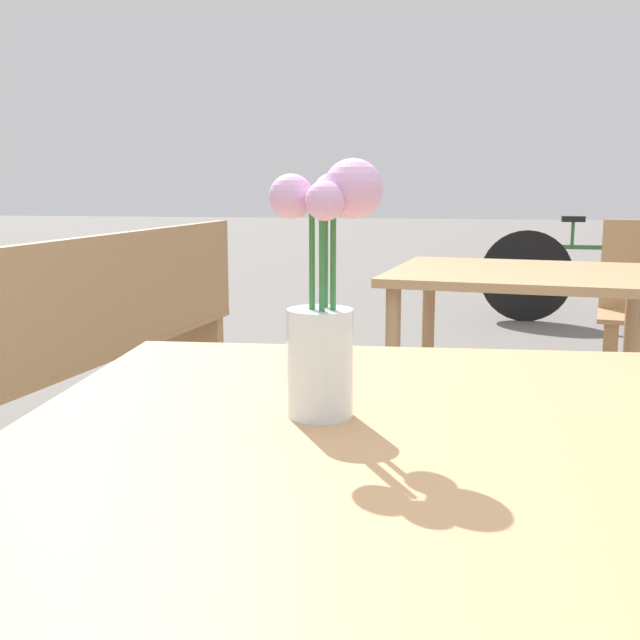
{
  "coord_description": "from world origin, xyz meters",
  "views": [
    {
      "loc": [
        0.04,
        -0.87,
        1.03
      ],
      "look_at": [
        -0.1,
        0.07,
        0.86
      ],
      "focal_mm": 45.0,
      "sensor_mm": 36.0,
      "label": 1
    }
  ],
  "objects_px": {
    "table_front": "(399,515)",
    "bicycle": "(596,275)",
    "flower_vase": "(324,309)",
    "bench_middle": "(111,341)",
    "table_back": "(522,300)"
  },
  "relations": [
    {
      "from": "table_back",
      "to": "bicycle",
      "type": "xyz_separation_m",
      "value": [
        0.82,
        3.07,
        -0.26
      ]
    },
    {
      "from": "flower_vase",
      "to": "bench_middle",
      "type": "relative_size",
      "value": 0.19
    },
    {
      "from": "table_back",
      "to": "bicycle",
      "type": "relative_size",
      "value": 0.62
    },
    {
      "from": "flower_vase",
      "to": "table_back",
      "type": "height_order",
      "value": "flower_vase"
    },
    {
      "from": "table_front",
      "to": "bicycle",
      "type": "distance_m",
      "value": 5.19
    },
    {
      "from": "flower_vase",
      "to": "table_back",
      "type": "distance_m",
      "value": 1.97
    },
    {
      "from": "flower_vase",
      "to": "bicycle",
      "type": "height_order",
      "value": "flower_vase"
    },
    {
      "from": "bench_middle",
      "to": "table_back",
      "type": "bearing_deg",
      "value": 7.37
    },
    {
      "from": "table_front",
      "to": "table_back",
      "type": "height_order",
      "value": "table_front"
    },
    {
      "from": "table_front",
      "to": "bicycle",
      "type": "xyz_separation_m",
      "value": [
        1.15,
        5.05,
        -0.31
      ]
    },
    {
      "from": "table_front",
      "to": "bench_middle",
      "type": "height_order",
      "value": "bench_middle"
    },
    {
      "from": "flower_vase",
      "to": "table_back",
      "type": "bearing_deg",
      "value": 77.49
    },
    {
      "from": "bench_middle",
      "to": "table_front",
      "type": "bearing_deg",
      "value": -58.1
    },
    {
      "from": "bench_middle",
      "to": "bicycle",
      "type": "relative_size",
      "value": 1.01
    },
    {
      "from": "table_front",
      "to": "flower_vase",
      "type": "distance_m",
      "value": 0.26
    }
  ]
}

